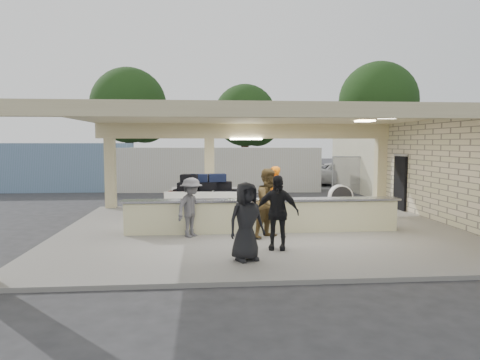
{
  "coord_description": "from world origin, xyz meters",
  "views": [
    {
      "loc": [
        -1.71,
        -12.87,
        2.73
      ],
      "look_at": [
        -0.55,
        1.0,
        1.51
      ],
      "focal_mm": 32.0,
      "sensor_mm": 36.0,
      "label": 1
    }
  ],
  "objects": [
    {
      "name": "car_white_b",
      "position": [
        13.65,
        13.36,
        0.64
      ],
      "size": [
        4.27,
        2.35,
        1.28
      ],
      "primitive_type": "imported",
      "rotation": [
        0.0,
        0.0,
        1.35
      ],
      "color": "silver",
      "rests_on": "ground"
    },
    {
      "name": "pavilion",
      "position": [
        0.21,
        0.66,
        1.35
      ],
      "size": [
        12.01,
        10.0,
        3.55
      ],
      "color": "slate",
      "rests_on": "ground"
    },
    {
      "name": "luggage_cart",
      "position": [
        -1.73,
        2.17,
        0.95
      ],
      "size": [
        2.75,
        1.86,
        1.53
      ],
      "rotation": [
        0.0,
        0.0,
        -0.09
      ],
      "color": "white",
      "rests_on": "pavilion"
    },
    {
      "name": "car_dark",
      "position": [
        4.56,
        15.78,
        0.76
      ],
      "size": [
        4.75,
        3.69,
        1.52
      ],
      "primitive_type": "imported",
      "rotation": [
        0.0,
        0.0,
        1.04
      ],
      "color": "black",
      "rests_on": "ground"
    },
    {
      "name": "container_blue",
      "position": [
        -11.16,
        12.26,
        1.35
      ],
      "size": [
        10.41,
        2.53,
        2.71
      ],
      "primitive_type": "cube",
      "rotation": [
        0.0,
        0.0,
        0.0
      ],
      "color": "#6981A9",
      "rests_on": "ground"
    },
    {
      "name": "container_white",
      "position": [
        -0.9,
        11.48,
        1.23
      ],
      "size": [
        11.43,
        2.86,
        2.45
      ],
      "primitive_type": "cube",
      "rotation": [
        0.0,
        0.0,
        -0.05
      ],
      "color": "silver",
      "rests_on": "ground"
    },
    {
      "name": "ground",
      "position": [
        0.0,
        0.0,
        0.0
      ],
      "size": [
        120.0,
        120.0,
        0.0
      ],
      "primitive_type": "plane",
      "color": "#29292C",
      "rests_on": "ground"
    },
    {
      "name": "adjacent_building",
      "position": [
        9.5,
        10.0,
        1.6
      ],
      "size": [
        6.0,
        8.0,
        3.2
      ],
      "primitive_type": "cube",
      "color": "beige",
      "rests_on": "ground"
    },
    {
      "name": "car_white_a",
      "position": [
        7.18,
        13.88,
        0.72
      ],
      "size": [
        5.48,
        3.59,
        1.44
      ],
      "primitive_type": "imported",
      "rotation": [
        0.0,
        0.0,
        1.31
      ],
      "color": "silver",
      "rests_on": "ground"
    },
    {
      "name": "passenger_b",
      "position": [
        0.07,
        -2.58,
        1.02
      ],
      "size": [
        1.14,
        0.66,
        1.84
      ],
      "primitive_type": "imported",
      "rotation": [
        0.0,
        0.0,
        -0.26
      ],
      "color": "black",
      "rests_on": "pavilion"
    },
    {
      "name": "drum_fan",
      "position": [
        3.52,
        3.1,
        0.64
      ],
      "size": [
        0.92,
        0.51,
        1.01
      ],
      "rotation": [
        0.0,
        0.0,
        0.02
      ],
      "color": "white",
      "rests_on": "pavilion"
    },
    {
      "name": "baggage_handler",
      "position": [
        0.61,
        1.24,
        1.02
      ],
      "size": [
        0.53,
        0.74,
        1.84
      ],
      "primitive_type": "imported",
      "rotation": [
        0.0,
        0.0,
        4.44
      ],
      "color": "orange",
      "rests_on": "pavilion"
    },
    {
      "name": "passenger_a",
      "position": [
        0.08,
        -1.27,
        1.06
      ],
      "size": [
        0.99,
        0.9,
        1.92
      ],
      "primitive_type": "imported",
      "rotation": [
        0.0,
        0.0,
        0.67
      ],
      "color": "brown",
      "rests_on": "pavilion"
    },
    {
      "name": "tree_left",
      "position": [
        -7.68,
        24.16,
        5.59
      ],
      "size": [
        6.6,
        6.3,
        9.0
      ],
      "color": "#382619",
      "rests_on": "ground"
    },
    {
      "name": "tree_mid",
      "position": [
        2.32,
        26.16,
        4.96
      ],
      "size": [
        6.0,
        5.6,
        8.0
      ],
      "color": "#382619",
      "rests_on": "ground"
    },
    {
      "name": "baggage_counter",
      "position": [
        0.0,
        -0.5,
        0.59
      ],
      "size": [
        8.2,
        0.58,
        0.98
      ],
      "color": "beige",
      "rests_on": "pavilion"
    },
    {
      "name": "passenger_d",
      "position": [
        -0.78,
        -3.51,
        0.98
      ],
      "size": [
        0.93,
        0.66,
        1.76
      ],
      "primitive_type": "imported",
      "rotation": [
        0.0,
        0.0,
        0.41
      ],
      "color": "black",
      "rests_on": "pavilion"
    },
    {
      "name": "tree_right",
      "position": [
        14.32,
        25.16,
        6.21
      ],
      "size": [
        7.2,
        7.0,
        10.0
      ],
      "color": "#382619",
      "rests_on": "ground"
    },
    {
      "name": "fence",
      "position": [
        11.0,
        9.0,
        1.05
      ],
      "size": [
        12.06,
        0.06,
        2.03
      ],
      "color": "gray",
      "rests_on": "ground"
    },
    {
      "name": "passenger_c",
      "position": [
        -2.08,
        -1.0,
        0.93
      ],
      "size": [
        0.97,
        1.07,
        1.66
      ],
      "primitive_type": "imported",
      "rotation": [
        0.0,
        0.0,
        0.88
      ],
      "color": "#515055",
      "rests_on": "pavilion"
    }
  ]
}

